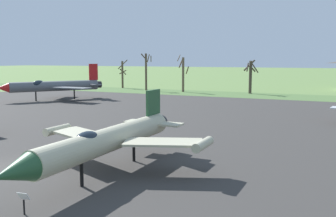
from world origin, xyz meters
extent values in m
plane|color=#607F42|center=(0.00, 0.00, 0.00)|extent=(600.00, 600.00, 0.00)
cube|color=#383533|center=(0.00, 18.64, 0.03)|extent=(93.69, 62.13, 0.05)
cube|color=#4E6E39|center=(0.00, 55.71, 0.03)|extent=(153.69, 12.00, 0.06)
cylinder|color=#B7B293|center=(6.76, 1.64, 2.16)|extent=(1.52, 13.09, 1.51)
cone|color=#234C2D|center=(6.75, -5.99, 2.16)|extent=(1.39, 2.18, 1.39)
cylinder|color=black|center=(6.76, 8.49, 2.16)|extent=(1.06, 0.83, 1.06)
ellipsoid|color=#19232D|center=(6.76, -0.68, 2.58)|extent=(1.03, 1.94, 0.97)
cube|color=#B7B293|center=(3.62, 2.72, 2.05)|extent=(5.23, 3.77, 0.14)
cube|color=#B7B293|center=(9.89, 2.72, 2.05)|extent=(5.23, 3.77, 0.14)
cylinder|color=#B7B293|center=(1.24, 3.19, 2.05)|extent=(0.57, 2.42, 0.56)
cylinder|color=#B7B293|center=(12.28, 3.18, 2.05)|extent=(0.57, 2.42, 0.56)
cube|color=#234C2D|center=(6.76, 7.49, 3.85)|extent=(0.18, 1.99, 1.87)
cube|color=#B7B293|center=(5.48, 7.48, 2.28)|extent=(1.96, 1.41, 0.14)
cube|color=#B7B293|center=(8.04, 7.48, 2.28)|extent=(1.96, 1.41, 0.14)
cylinder|color=black|center=(6.76, -1.24, 0.70)|extent=(0.20, 0.20, 1.41)
cylinder|color=black|center=(6.76, 4.52, 0.70)|extent=(0.20, 0.20, 1.41)
cylinder|color=black|center=(6.75, -5.43, 0.37)|extent=(0.08, 0.08, 0.74)
cube|color=white|center=(6.75, -5.43, 0.92)|extent=(0.57, 0.33, 0.38)
cylinder|color=#565B60|center=(-25.24, 33.04, 2.46)|extent=(9.90, 13.18, 1.71)
cone|color=red|center=(-30.01, 26.20, 2.46)|extent=(2.33, 2.38, 1.58)
cylinder|color=black|center=(-20.80, 39.42, 2.46)|extent=(1.52, 1.46, 1.20)
ellipsoid|color=#19232D|center=(-26.80, 30.81, 2.93)|extent=(1.27, 2.39, 1.19)
cube|color=#565B60|center=(-27.51, 36.79, 2.33)|extent=(4.51, 6.76, 0.16)
cube|color=#565B60|center=(-20.94, 32.21, 2.33)|extent=(6.30, 2.48, 0.16)
cube|color=red|center=(-21.32, 38.68, 4.76)|extent=(1.08, 1.43, 2.89)
cube|color=#565B60|center=(-22.71, 39.36, 2.59)|extent=(2.86, 2.67, 0.16)
cube|color=#565B60|center=(-20.20, 37.61, 2.59)|extent=(2.86, 2.67, 0.16)
cylinder|color=black|center=(-27.11, 30.36, 0.80)|extent=(0.23, 0.23, 1.60)
cylinder|color=black|center=(-23.38, 35.72, 0.80)|extent=(0.23, 0.23, 1.60)
cylinder|color=brown|center=(-29.14, 61.21, 3.28)|extent=(0.48, 0.48, 6.56)
cylinder|color=brown|center=(-29.66, 62.21, 5.74)|extent=(2.26, 1.31, 2.36)
cylinder|color=brown|center=(-29.48, 61.97, 3.90)|extent=(1.73, 0.95, 1.10)
cylinder|color=brown|center=(-28.66, 60.65, 4.03)|extent=(1.41, 1.26, 1.57)
cylinder|color=brown|center=(-20.60, 57.40, 4.14)|extent=(0.48, 0.48, 8.28)
cylinder|color=brown|center=(-20.23, 57.84, 7.22)|extent=(1.13, 1.00, 1.77)
cylinder|color=brown|center=(-20.73, 56.68, 7.53)|extent=(1.66, 0.55, 1.49)
cylinder|color=brown|center=(-19.60, 57.91, 7.09)|extent=(1.24, 2.17, 1.42)
cylinder|color=brown|center=(-11.54, 57.26, 3.71)|extent=(0.51, 0.51, 7.42)
cylinder|color=brown|center=(-12.10, 57.48, 6.29)|extent=(0.79, 1.45, 2.22)
cylinder|color=brown|center=(-10.80, 57.81, 4.69)|extent=(1.39, 1.75, 1.69)
cylinder|color=brown|center=(-12.50, 57.14, 7.30)|extent=(0.43, 2.04, 1.39)
cylinder|color=#42382D|center=(2.41, 59.36, 3.35)|extent=(0.61, 0.61, 6.70)
cylinder|color=#42382D|center=(1.92, 60.32, 5.76)|extent=(2.28, 1.38, 2.37)
cylinder|color=#42382D|center=(1.79, 59.33, 5.42)|extent=(0.32, 1.46, 1.78)
cylinder|color=#42382D|center=(3.30, 58.78, 5.44)|extent=(1.44, 2.04, 2.35)
cylinder|color=#42382D|center=(2.84, 58.84, 5.18)|extent=(1.35, 1.20, 1.49)
camera|label=1|loc=(19.63, -17.61, 7.09)|focal=40.45mm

